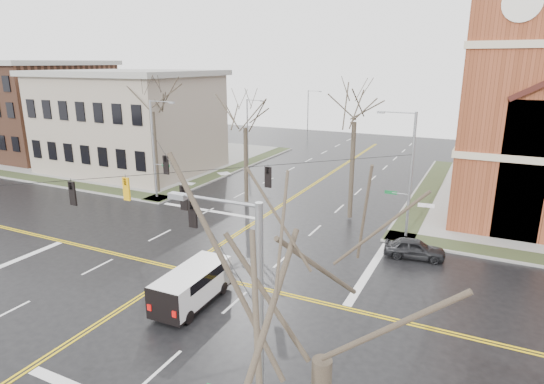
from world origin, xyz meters
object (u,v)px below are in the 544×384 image
at_px(signal_pole_se, 254,352).
at_px(signal_pole_nw, 155,147).
at_px(signal_pole_ne, 409,172).
at_px(cargo_van, 194,283).
at_px(parked_car_a, 414,248).
at_px(streetlight_north_a, 248,129).
at_px(tree_ne, 355,115).
at_px(streetlight_north_b, 309,113).
at_px(tree_nw_far, 152,106).
at_px(tree_nw_near, 245,123).
at_px(tree_se, 323,336).

bearing_deg(signal_pole_se, signal_pole_nw, 134.55).
relative_size(signal_pole_ne, signal_pole_nw, 1.00).
xyz_separation_m(cargo_van, parked_car_a, (9.57, 11.05, -0.48)).
distance_m(signal_pole_ne, parked_car_a, 5.60).
height_order(signal_pole_ne, streetlight_north_a, signal_pole_ne).
bearing_deg(tree_ne, signal_pole_nw, -172.79).
bearing_deg(parked_car_a, cargo_van, 130.83).
relative_size(signal_pole_nw, streetlight_north_b, 1.12).
relative_size(signal_pole_se, tree_ne, 0.77).
relative_size(signal_pole_ne, signal_pole_se, 1.00).
bearing_deg(signal_pole_se, streetlight_north_a, 119.09).
distance_m(streetlight_north_b, tree_nw_far, 35.28).
xyz_separation_m(tree_nw_near, tree_ne, (9.70, -0.05, 1.12)).
xyz_separation_m(signal_pole_se, tree_nw_near, (-14.43, 25.32, 2.37)).
distance_m(signal_pole_se, streetlight_north_b, 63.43).
relative_size(parked_car_a, tree_nw_far, 0.33).
bearing_deg(cargo_van, parked_car_a, 47.84).
bearing_deg(tree_se, signal_pole_ne, 96.26).
xyz_separation_m(parked_car_a, tree_ne, (-6.04, 5.62, 7.79)).
xyz_separation_m(streetlight_north_b, cargo_van, (13.71, -50.90, -3.33)).
xyz_separation_m(signal_pole_ne, cargo_van, (-8.27, -14.40, -3.81)).
xyz_separation_m(signal_pole_nw, parked_car_a, (23.95, -3.35, -4.29)).
xyz_separation_m(tree_ne, tree_se, (7.55, -27.99, -0.54)).
xyz_separation_m(streetlight_north_a, cargo_van, (13.71, -30.90, -3.33)).
xyz_separation_m(signal_pole_nw, streetlight_north_b, (0.67, 36.50, -0.48)).
bearing_deg(tree_nw_near, streetlight_north_b, 102.45).
bearing_deg(streetlight_north_a, signal_pole_nw, -92.32).
height_order(streetlight_north_b, tree_nw_near, tree_nw_near).
distance_m(parked_car_a, tree_nw_near, 18.01).
bearing_deg(signal_pole_se, tree_nw_far, 134.28).
relative_size(tree_ne, tree_se, 1.07).
bearing_deg(tree_nw_near, cargo_van, -69.76).
height_order(streetlight_north_a, parked_car_a, streetlight_north_a).
xyz_separation_m(streetlight_north_b, tree_ne, (17.24, -34.24, 3.98)).
bearing_deg(tree_se, cargo_van, 134.40).
bearing_deg(signal_pole_nw, cargo_van, -45.04).
relative_size(tree_nw_near, tree_se, 0.93).
bearing_deg(signal_pole_ne, signal_pole_se, -90.00).
bearing_deg(streetlight_north_a, signal_pole_ne, -36.90).
bearing_deg(tree_nw_near, signal_pole_nw, -164.23).
distance_m(signal_pole_ne, tree_ne, 6.30).
bearing_deg(tree_nw_far, tree_se, -45.54).
height_order(signal_pole_nw, tree_ne, tree_ne).
bearing_deg(streetlight_north_a, tree_ne, -39.54).
distance_m(streetlight_north_a, tree_nw_far, 15.63).
bearing_deg(tree_ne, signal_pole_ne, -25.58).
distance_m(signal_pole_ne, tree_nw_near, 14.81).
relative_size(signal_pole_nw, tree_nw_far, 0.77).
height_order(streetlight_north_a, tree_nw_far, tree_nw_far).
bearing_deg(tree_ne, cargo_van, -101.98).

